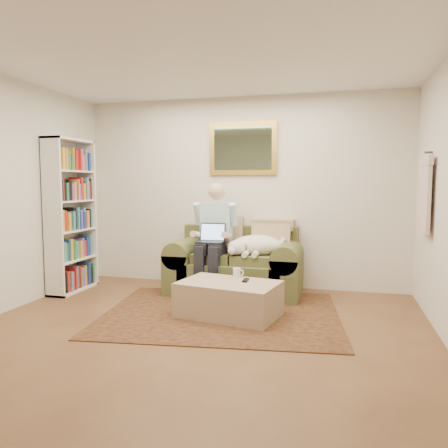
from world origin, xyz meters
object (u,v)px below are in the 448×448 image
at_px(sofa, 235,271).
at_px(bookshelf, 71,216).
at_px(sleeping_dog, 257,245).
at_px(ottoman, 229,299).
at_px(laptop, 211,237).
at_px(coffee_mug, 237,272).
at_px(seated_man, 213,239).

distance_m(sofa, bookshelf, 2.28).
bearing_deg(bookshelf, sleeping_dog, 8.22).
relative_size(sofa, sleeping_dog, 2.43).
relative_size(sleeping_dog, bookshelf, 0.35).
distance_m(sofa, ottoman, 1.03).
height_order(sofa, ottoman, sofa).
xyz_separation_m(laptop, coffee_mug, (0.45, -0.52, -0.32)).
bearing_deg(laptop, sleeping_dog, 13.64).
distance_m(laptop, sleeping_dog, 0.58).
bearing_deg(ottoman, bookshelf, 165.93).
height_order(laptop, sleeping_dog, laptop).
distance_m(seated_man, bookshelf, 1.91).
xyz_separation_m(sofa, sleeping_dog, (0.30, -0.09, 0.36)).
relative_size(sofa, ottoman, 1.65).
distance_m(laptop, coffee_mug, 0.76).
bearing_deg(sleeping_dog, ottoman, -98.20).
distance_m(sleeping_dog, bookshelf, 2.48).
relative_size(seated_man, coffee_mug, 14.29).
bearing_deg(sofa, laptop, -138.98).
distance_m(seated_man, sleeping_dog, 0.57).
bearing_deg(ottoman, sofa, 99.62).
bearing_deg(coffee_mug, seated_man, 127.68).
distance_m(sleeping_dog, ottoman, 1.04).
bearing_deg(coffee_mug, ottoman, -94.68).
bearing_deg(seated_man, sofa, 31.45).
relative_size(ottoman, bookshelf, 0.52).
relative_size(ottoman, coffee_mug, 10.32).
bearing_deg(sofa, coffee_mug, -75.25).
relative_size(seated_man, laptop, 4.33).
height_order(ottoman, coffee_mug, coffee_mug).
bearing_deg(seated_man, bookshelf, -171.46).
relative_size(seated_man, ottoman, 1.38).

